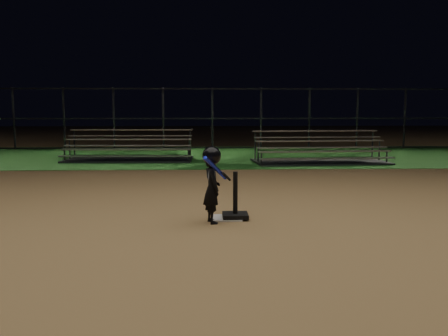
% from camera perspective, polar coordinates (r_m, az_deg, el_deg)
% --- Properties ---
extents(ground, '(80.00, 80.00, 0.00)m').
position_cam_1_polar(ground, '(7.46, 0.31, -5.88)').
color(ground, '#997545').
rests_on(ground, ground).
extents(grass_strip, '(60.00, 8.00, 0.01)m').
position_cam_1_polar(grass_strip, '(17.35, -1.19, 1.44)').
color(grass_strip, '#1E551B').
rests_on(grass_strip, ground).
extents(home_plate, '(0.45, 0.45, 0.02)m').
position_cam_1_polar(home_plate, '(7.46, 0.31, -5.79)').
color(home_plate, beige).
rests_on(home_plate, ground).
extents(batting_tee, '(0.38, 0.38, 0.69)m').
position_cam_1_polar(batting_tee, '(7.43, 1.31, -4.80)').
color(batting_tee, black).
rests_on(batting_tee, home_plate).
extents(child_batter, '(0.45, 0.57, 1.11)m').
position_cam_1_polar(child_batter, '(7.10, -1.40, -1.68)').
color(child_batter, black).
rests_on(child_batter, ground).
extents(bleacher_left, '(4.03, 2.03, 0.98)m').
position_cam_1_polar(bleacher_left, '(16.06, -10.86, 1.58)').
color(bleacher_left, '#BABABF').
rests_on(bleacher_left, ground).
extents(bleacher_right, '(4.08, 2.19, 0.97)m').
position_cam_1_polar(bleacher_right, '(15.34, 11.01, 1.33)').
color(bleacher_right, '#B2B1B6').
rests_on(bleacher_right, ground).
extents(backstop_fence, '(20.08, 0.08, 2.50)m').
position_cam_1_polar(backstop_fence, '(20.28, -1.36, 5.74)').
color(backstop_fence, '#38383D').
rests_on(backstop_fence, ground).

